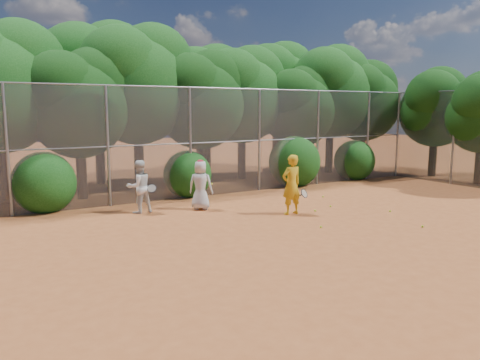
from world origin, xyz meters
TOP-DOWN VIEW (x-y plane):
  - ground at (0.00, 0.00)m, footprint 80.00×80.00m
  - fence_back at (-0.12, 6.00)m, footprint 20.05×0.09m
  - fence_side at (10.00, 3.00)m, footprint 0.09×6.09m
  - tree_2 at (-4.45, 7.83)m, footprint 3.99×3.47m
  - tree_3 at (-1.94, 8.84)m, footprint 4.89×4.26m
  - tree_4 at (0.55, 8.24)m, footprint 4.19×3.64m
  - tree_5 at (3.06, 9.04)m, footprint 4.51×3.92m
  - tree_6 at (5.55, 8.03)m, footprint 3.86×3.36m
  - tree_7 at (8.06, 8.64)m, footprint 4.77×4.14m
  - tree_8 at (10.05, 8.34)m, footprint 4.25×3.70m
  - tree_10 at (-2.93, 11.05)m, footprint 5.15×4.48m
  - tree_11 at (2.06, 10.64)m, footprint 4.64×4.03m
  - tree_12 at (6.56, 11.24)m, footprint 5.02×4.37m
  - tree_13 at (11.45, 5.03)m, footprint 3.86×3.36m
  - bush_0 at (-6.00, 6.30)m, footprint 2.00×2.00m
  - bush_1 at (-1.00, 6.30)m, footprint 1.80×1.80m
  - bush_2 at (4.00, 6.30)m, footprint 2.20×2.20m
  - bush_3 at (7.50, 6.30)m, footprint 1.90×1.90m
  - player_yellow at (0.45, 1.84)m, footprint 0.86×0.56m
  - player_teen at (-1.64, 3.91)m, footprint 0.93×0.90m
  - player_white at (-3.50, 4.45)m, footprint 0.92×0.82m
  - ball_0 at (1.33, 1.73)m, footprint 0.07×0.07m
  - ball_1 at (2.22, 2.01)m, footprint 0.07×0.07m
  - ball_2 at (2.54, -1.37)m, footprint 0.07×0.07m
  - ball_3 at (3.32, 0.45)m, footprint 0.07×0.07m
  - ball_4 at (0.11, 0.03)m, footprint 0.07×0.07m
  - ball_5 at (3.14, 3.43)m, footprint 0.07×0.07m

SIDE VIEW (x-z plane):
  - ground at x=0.00m, z-range 0.00..0.00m
  - ball_0 at x=1.33m, z-range 0.00..0.07m
  - ball_1 at x=2.22m, z-range 0.00..0.07m
  - ball_2 at x=2.54m, z-range 0.00..0.07m
  - ball_3 at x=3.32m, z-range 0.00..0.07m
  - ball_4 at x=0.11m, z-range 0.00..0.07m
  - ball_5 at x=3.14m, z-range 0.00..0.07m
  - player_teen at x=-1.64m, z-range -0.01..1.62m
  - player_white at x=-3.50m, z-range 0.00..1.66m
  - bush_1 at x=-1.00m, z-range 0.00..1.80m
  - player_yellow at x=0.45m, z-range 0.00..1.85m
  - bush_3 at x=7.50m, z-range 0.00..1.90m
  - bush_0 at x=-6.00m, z-range 0.00..2.00m
  - bush_2 at x=4.00m, z-range 0.00..2.20m
  - fence_side at x=10.00m, z-range 0.04..4.06m
  - fence_back at x=-0.12m, z-range 0.04..4.06m
  - tree_6 at x=5.55m, z-range 0.82..6.11m
  - tree_13 at x=11.45m, z-range 0.82..6.11m
  - tree_2 at x=-4.45m, z-range 0.85..6.32m
  - tree_4 at x=0.55m, z-range 0.89..6.62m
  - tree_8 at x=10.05m, z-range 0.91..6.73m
  - tree_5 at x=3.06m, z-range 0.96..7.13m
  - tree_11 at x=2.06m, z-range 0.99..7.34m
  - tree_7 at x=8.06m, z-range 1.02..7.54m
  - tree_3 at x=-1.94m, z-range 1.04..7.75m
  - tree_12 at x=6.56m, z-range 1.07..7.95m
  - tree_10 at x=-2.93m, z-range 1.10..8.16m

